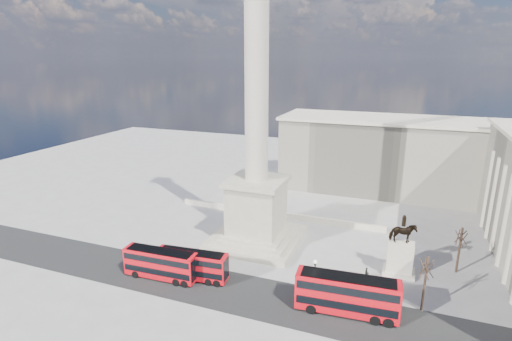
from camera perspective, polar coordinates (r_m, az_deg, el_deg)
The scene contains 15 objects.
ground at distance 63.22m, azimuth -1.57°, elevation -11.86°, with size 180.00×180.00×0.00m, color #9F9B97.
asphalt_road at distance 53.61m, azimuth -0.65°, elevation -17.42°, with size 120.00×9.00×0.01m, color #272727.
nelsons_column at distance 62.79m, azimuth 0.08°, elevation 0.65°, with size 14.00×14.00×49.85m.
balustrade_wall at distance 76.63m, azimuth 3.01°, elevation -6.26°, with size 40.00×0.60×1.10m, color beige.
building_northeast at distance 94.05m, azimuth 19.41°, elevation 2.03°, with size 51.00×17.00×16.60m.
red_bus_a at distance 57.54m, azimuth -13.40°, elevation -12.84°, with size 10.44×2.84×4.20m.
red_bus_b at distance 56.69m, azimuth -9.09°, elevation -13.13°, with size 10.16×3.18×4.05m.
red_bus_c at distance 50.30m, azimuth 12.95°, elevation -16.89°, with size 12.18×3.63×4.87m.
victorian_lamp at distance 51.22m, azimuth 8.37°, elevation -14.87°, with size 0.49×0.49×5.76m.
equestrian_statue at distance 60.17m, azimuth 19.94°, elevation -11.09°, with size 4.30×3.22×8.87m.
bare_tree_near at distance 51.87m, azimuth 23.24°, elevation -12.45°, with size 1.73×1.73×7.56m.
bare_tree_mid at distance 62.72m, azimuth 27.29°, elevation -8.28°, with size 1.89×1.89×7.17m.
pedestrian_walking at distance 57.67m, azimuth 15.65°, elevation -14.55°, with size 0.58×0.38×1.58m, color #252721.
pedestrian_standing at distance 53.61m, azimuth 13.48°, elevation -16.78°, with size 0.87×0.68×1.79m, color #252721.
pedestrian_crossing at distance 58.71m, azimuth 15.49°, elevation -13.91°, with size 0.97×0.40×1.65m, color #252721.
Camera 1 is at (21.48, -51.62, 29.51)m, focal length 28.00 mm.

